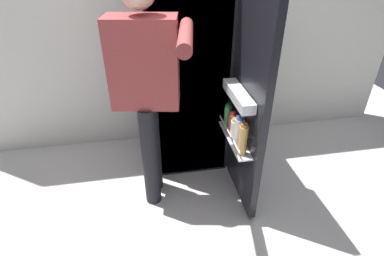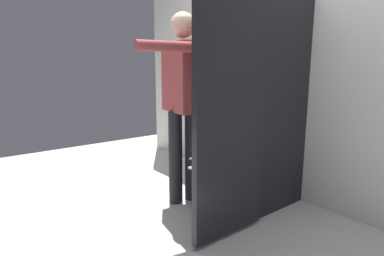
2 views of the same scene
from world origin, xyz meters
TOP-DOWN VIEW (x-y plane):
  - ground_plane at (0.00, 0.00)m, footprint 5.97×5.97m
  - kitchen_wall at (0.00, 0.95)m, footprint 4.40×0.10m
  - refrigerator at (0.03, 0.52)m, footprint 0.69×1.28m
  - person at (-0.34, 0.05)m, footprint 0.56×0.80m

SIDE VIEW (x-z plane):
  - ground_plane at x=0.00m, z-range 0.00..0.00m
  - refrigerator at x=0.03m, z-range 0.00..1.79m
  - person at x=-0.34m, z-range 0.17..1.82m
  - kitchen_wall at x=0.00m, z-range 0.00..2.70m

